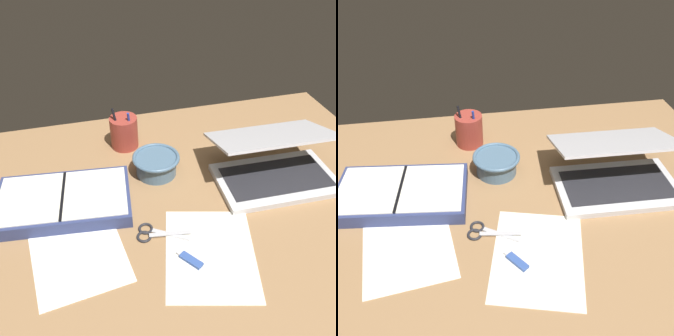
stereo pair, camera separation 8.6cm
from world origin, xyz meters
TOP-DOWN VIEW (x-y plane):
  - desk_top at (0.00, 0.00)cm, footprint 140.00×100.00cm
  - laptop at (29.39, 2.42)cm, footprint 36.25×29.36cm
  - bowl at (-4.47, 13.39)cm, footprint 14.49×14.49cm
  - pen_cup at (-11.38, 30.52)cm, footprint 9.17×9.17cm
  - planner at (-32.72, 5.47)cm, footprint 38.70×25.58cm
  - scissors at (-11.53, -10.77)cm, footprint 13.99×8.90cm
  - paper_sheet_front at (1.01, -20.60)cm, footprint 28.40×33.11cm
  - paper_sheet_beside_planner at (-30.47, -12.07)cm, footprint 25.05×29.30cm
  - usb_drive at (-4.44, -21.64)cm, footprint 5.50×6.78cm

SIDE VIEW (x-z plane):
  - desk_top at x=0.00cm, z-range 0.00..2.00cm
  - paper_sheet_front at x=1.01cm, z-range 2.00..2.16cm
  - paper_sheet_beside_planner at x=-30.47cm, z-range 2.00..2.16cm
  - scissors at x=-11.53cm, z-range 1.94..2.74cm
  - usb_drive at x=-4.44cm, z-range 2.00..3.00cm
  - planner at x=-32.72cm, z-range 1.91..6.29cm
  - bowl at x=-4.47cm, z-range 2.34..8.83cm
  - laptop at x=29.39cm, z-range -0.93..14.62cm
  - pen_cup at x=-11.38cm, z-range 0.07..14.87cm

